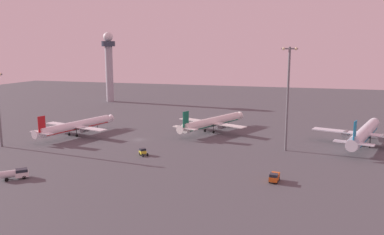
# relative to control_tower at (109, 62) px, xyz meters

# --- Properties ---
(ground_plane) EXTENTS (416.00, 416.00, 0.00)m
(ground_plane) POSITION_rel_control_tower_xyz_m (58.54, -87.60, -23.68)
(ground_plane) COLOR #4C4C51
(control_tower) EXTENTS (8.00, 8.00, 41.14)m
(control_tower) POSITION_rel_control_tower_xyz_m (0.00, 0.00, 0.00)
(control_tower) COLOR #A8A8B2
(control_tower) RESTS_ON ground
(airplane_far_stand) EXTENTS (28.04, 35.74, 9.30)m
(airplane_far_stand) POSITION_rel_control_tower_xyz_m (33.62, -87.67, -20.17)
(airplane_far_stand) COLOR white
(airplane_far_stand) RESTS_ON ground
(airplane_mid_apron) EXTENTS (32.42, 41.27, 10.79)m
(airplane_mid_apron) POSITION_rel_control_tower_xyz_m (132.44, -73.85, -19.60)
(airplane_mid_apron) COLOR silver
(airplane_mid_apron) RESTS_ON ground
(airplane_near_gate) EXTENTS (28.53, 36.13, 9.76)m
(airplane_near_gate) POSITION_rel_control_tower_xyz_m (79.75, -67.30, -19.99)
(airplane_near_gate) COLOR silver
(airplane_near_gate) RESTS_ON ground
(cargo_loader) EXTENTS (2.33, 4.30, 2.25)m
(cargo_loader) POSITION_rel_control_tower_xyz_m (107.46, -118.29, -22.50)
(cargo_loader) COLOR #D85919
(cargo_loader) RESTS_ON ground
(fuel_truck) EXTENTS (6.04, 5.83, 2.35)m
(fuel_truck) POSITION_rel_control_tower_xyz_m (47.02, -134.31, -22.32)
(fuel_truck) COLOR white
(fuel_truck) RESTS_ON ground
(pushback_tug) EXTENTS (3.47, 3.42, 2.05)m
(pushback_tug) POSITION_rel_control_tower_xyz_m (67.95, -105.62, -22.61)
(pushback_tug) COLOR yellow
(pushback_tug) RESTS_ON ground
(apron_light_central) EXTENTS (4.80, 0.90, 31.87)m
(apron_light_central) POSITION_rel_control_tower_xyz_m (108.32, -87.88, -5.83)
(apron_light_central) COLOR slate
(apron_light_central) RESTS_ON ground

